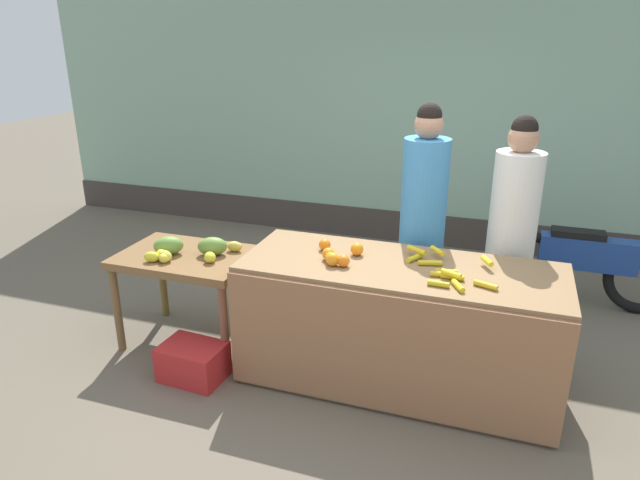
{
  "coord_description": "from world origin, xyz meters",
  "views": [
    {
      "loc": [
        0.91,
        -3.42,
        2.34
      ],
      "look_at": [
        -0.32,
        0.15,
        0.93
      ],
      "focal_mm": 31.68,
      "sensor_mm": 36.0,
      "label": 1
    }
  ],
  "objects_px": {
    "parked_motorcycle": "(585,264)",
    "produce_crate": "(193,362)",
    "vendor_woman_blue_shirt": "(422,227)",
    "produce_sack": "(312,289)",
    "vendor_woman_white_shirt": "(511,240)"
  },
  "relations": [
    {
      "from": "parked_motorcycle",
      "to": "produce_crate",
      "type": "xyz_separation_m",
      "value": [
        -2.7,
        -2.14,
        -0.27
      ]
    },
    {
      "from": "vendor_woman_blue_shirt",
      "to": "parked_motorcycle",
      "type": "xyz_separation_m",
      "value": [
        1.31,
        1.03,
        -0.54
      ]
    },
    {
      "from": "parked_motorcycle",
      "to": "produce_sack",
      "type": "height_order",
      "value": "parked_motorcycle"
    },
    {
      "from": "vendor_woman_white_shirt",
      "to": "produce_sack",
      "type": "relative_size",
      "value": 3.72
    },
    {
      "from": "produce_crate",
      "to": "vendor_woman_blue_shirt",
      "type": "bearing_deg",
      "value": 38.42
    },
    {
      "from": "parked_motorcycle",
      "to": "produce_crate",
      "type": "distance_m",
      "value": 3.45
    },
    {
      "from": "produce_sack",
      "to": "vendor_woman_blue_shirt",
      "type": "bearing_deg",
      "value": -4.27
    },
    {
      "from": "vendor_woman_white_shirt",
      "to": "vendor_woman_blue_shirt",
      "type": "bearing_deg",
      "value": -178.82
    },
    {
      "from": "produce_sack",
      "to": "vendor_woman_white_shirt",
      "type": "bearing_deg",
      "value": -2.02
    },
    {
      "from": "parked_motorcycle",
      "to": "vendor_woman_blue_shirt",
      "type": "bearing_deg",
      "value": -141.68
    },
    {
      "from": "vendor_woman_blue_shirt",
      "to": "parked_motorcycle",
      "type": "relative_size",
      "value": 1.16
    },
    {
      "from": "vendor_woman_blue_shirt",
      "to": "vendor_woman_white_shirt",
      "type": "height_order",
      "value": "vendor_woman_blue_shirt"
    },
    {
      "from": "parked_motorcycle",
      "to": "produce_sack",
      "type": "bearing_deg",
      "value": -156.52
    },
    {
      "from": "produce_crate",
      "to": "parked_motorcycle",
      "type": "bearing_deg",
      "value": 38.37
    },
    {
      "from": "vendor_woman_blue_shirt",
      "to": "produce_sack",
      "type": "bearing_deg",
      "value": 175.73
    }
  ]
}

